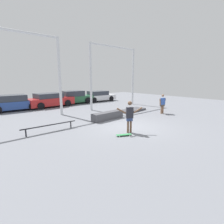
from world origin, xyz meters
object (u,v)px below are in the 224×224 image
Objects in this scene: skateboard at (124,135)px; parked_car_red at (50,100)px; manual_pad at (132,110)px; grind_rail at (50,126)px; parked_car_white at (99,96)px; parked_car_green at (74,97)px; grind_box at (108,116)px; bystander at (162,103)px; parked_car_blue at (13,103)px; skateboarder at (130,115)px.

parked_car_red reaches higher than skateboard.
manual_pad is at bearing 64.91° from skateboard.
parked_car_white is (9.60, 8.13, 0.28)m from grind_rail.
parked_car_green is 0.99× the size of parked_car_white.
skateboard is 3.61m from grind_box.
bystander is (6.27, 1.79, 0.78)m from skateboard.
bystander is (5.30, -9.31, 0.18)m from parked_car_red.
parked_car_white is 2.68× the size of bystander.
manual_pad is at bearing 14.16° from grind_box.
grind_rail is 8.18m from parked_car_blue.
parked_car_green reaches higher than parked_car_red.
skateboard is at bearing -118.57° from parked_car_white.
skateboard is 6.67m from manual_pad.
skateboarder reaches higher than bystander.
grind_box is 0.60× the size of parked_car_white.
parked_car_white is at bearing -89.28° from bystander.
parked_car_white is at bearing 55.78° from grind_box.
grind_box is 0.57× the size of parked_car_blue.
parked_car_green is (2.87, 0.37, 0.02)m from parked_car_red.
grind_rail is (-7.70, -0.97, 0.24)m from manual_pad.
parked_car_blue reaches higher than grind_box.
skateboarder is at bearing -116.76° from parked_car_white.
parked_car_green reaches higher than parked_car_blue.
parked_car_green reaches higher than skateboard.
parked_car_white is 9.51m from bystander.
grind_box is (1.09, 3.00, -0.69)m from skateboarder.
bystander is at bearing -66.57° from manual_pad.
parked_car_white is (6.20, 0.15, -0.06)m from parked_car_red.
parked_car_white is (3.33, -0.22, -0.08)m from parked_car_green.
bystander is (4.58, -1.40, 0.58)m from grind_box.
parked_car_red is 6.20m from parked_car_white.
grind_rail is 10.45m from parked_car_green.
manual_pad is 1.70× the size of bystander.
grind_rail is 0.65× the size of parked_car_red.
grind_box is 0.95× the size of manual_pad.
grind_rail is 8.68m from parked_car_red.
parked_car_green is (6.27, 8.34, 0.36)m from grind_rail.
manual_pad is at bearing -60.38° from bystander.
skateboarder is 1.08× the size of bystander.
grind_box is 7.96m from parked_car_red.
skateboarder is 5.89m from bystander.
bystander is at bearing 43.02° from skateboard.
skateboarder is at bearing -44.10° from grind_rail.
parked_car_blue is 2.84× the size of bystander.
grind_box is at bearing -87.85° from parked_car_red.
parked_car_green is at bearing -69.75° from bystander.
parked_car_green is at bearing 75.43° from grind_box.
parked_car_red is at bearing -174.68° from parked_car_white.
parked_car_blue is (-7.56, 7.20, 0.59)m from manual_pad.
skateboarder is 10.93m from parked_car_red.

